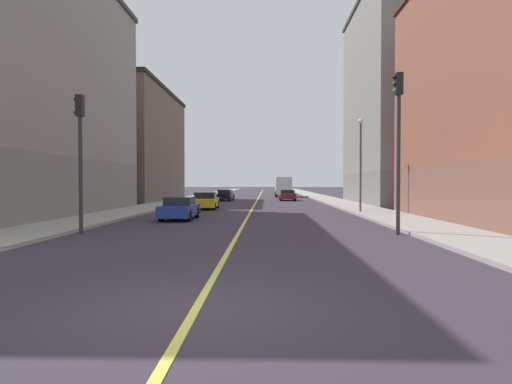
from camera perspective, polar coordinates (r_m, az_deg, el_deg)
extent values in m
plane|color=#362E39|center=(7.90, -7.71, -14.66)|extent=(400.00, 400.00, 0.00)
cube|color=#9E9B93|center=(57.04, 9.01, -0.86)|extent=(3.37, 168.00, 0.15)
cube|color=#9E9B93|center=(57.41, -8.51, -0.85)|extent=(3.37, 168.00, 0.15)
cube|color=#E5D14C|center=(56.56, 0.22, -0.93)|extent=(0.16, 154.00, 0.01)
cube|color=slate|center=(46.73, 18.74, 0.46)|extent=(9.39, 17.38, 3.14)
cube|color=gray|center=(47.68, 18.83, 12.65)|extent=(9.39, 17.38, 17.00)
cube|color=#3B3937|center=(50.14, 18.90, 22.44)|extent=(9.69, 17.68, 0.40)
cube|color=brown|center=(54.02, -16.13, 0.58)|extent=(9.39, 20.19, 3.16)
cube|color=brown|center=(54.32, -16.17, 7.27)|extent=(9.39, 20.19, 9.49)
cube|color=#2B221D|center=(55.06, -16.20, 12.39)|extent=(9.69, 20.49, 0.40)
cylinder|color=#2D2D2D|center=(19.09, 17.98, 3.35)|extent=(0.16, 0.16, 5.77)
cube|color=black|center=(19.50, 18.04, 13.19)|extent=(0.28, 0.32, 0.90)
sphere|color=#320404|center=(19.52, 17.59, 14.00)|extent=(0.20, 0.20, 0.20)
sphere|color=#352204|center=(19.46, 17.58, 13.19)|extent=(0.20, 0.20, 0.20)
sphere|color=green|center=(19.40, 17.57, 12.39)|extent=(0.20, 0.20, 0.20)
cylinder|color=#2D2D2D|center=(19.91, -21.79, 2.03)|extent=(0.16, 0.16, 4.93)
cube|color=black|center=(20.16, -21.86, 10.34)|extent=(0.28, 0.32, 0.90)
sphere|color=#320404|center=(20.27, -22.29, 11.06)|extent=(0.20, 0.20, 0.20)
sphere|color=orange|center=(20.22, -22.28, 10.28)|extent=(0.20, 0.20, 0.20)
sphere|color=black|center=(20.18, -22.27, 9.49)|extent=(0.20, 0.20, 0.20)
cylinder|color=#4C4C51|center=(31.06, 13.40, 3.08)|extent=(0.14, 0.14, 6.05)
sphere|color=#EAEACC|center=(31.32, 13.43, 8.90)|extent=(0.36, 0.36, 0.36)
cube|color=black|center=(52.04, -4.03, -0.55)|extent=(1.95, 4.64, 0.62)
cube|color=black|center=(52.18, -4.01, 0.06)|extent=(1.62, 2.17, 0.47)
cylinder|color=black|center=(53.57, -4.64, -0.72)|extent=(0.25, 0.65, 0.64)
cylinder|color=black|center=(53.34, -2.98, -0.73)|extent=(0.25, 0.65, 0.64)
cylinder|color=black|center=(50.77, -5.13, -0.83)|extent=(0.25, 0.65, 0.64)
cylinder|color=black|center=(50.54, -3.38, -0.84)|extent=(0.25, 0.65, 0.64)
cube|color=gold|center=(35.84, -6.53, -1.34)|extent=(1.91, 4.42, 0.65)
cube|color=black|center=(35.74, -6.55, -0.42)|extent=(1.64, 1.98, 0.51)
cylinder|color=black|center=(37.30, -7.55, -1.59)|extent=(0.23, 0.64, 0.64)
cylinder|color=black|center=(37.11, -5.02, -1.60)|extent=(0.23, 0.64, 0.64)
cylinder|color=black|center=(34.61, -8.15, -1.81)|extent=(0.23, 0.64, 0.64)
cylinder|color=black|center=(34.41, -5.43, -1.83)|extent=(0.23, 0.64, 0.64)
cube|color=maroon|center=(52.74, 4.08, -0.51)|extent=(1.88, 4.32, 0.64)
cube|color=black|center=(52.87, 4.07, 0.06)|extent=(1.63, 2.07, 0.41)
cylinder|color=black|center=(54.04, 3.12, -0.70)|extent=(0.23, 0.64, 0.64)
cylinder|color=black|center=(54.13, 4.88, -0.70)|extent=(0.23, 0.64, 0.64)
cylinder|color=black|center=(51.38, 3.24, -0.81)|extent=(0.23, 0.64, 0.64)
cylinder|color=black|center=(51.48, 5.09, -0.81)|extent=(0.23, 0.64, 0.64)
cube|color=#23389E|center=(26.03, -9.85, -2.34)|extent=(1.75, 4.32, 0.64)
cube|color=black|center=(25.99, -9.85, -1.13)|extent=(1.54, 1.91, 0.46)
cylinder|color=black|center=(27.51, -10.91, -2.61)|extent=(0.22, 0.64, 0.64)
cylinder|color=black|center=(27.21, -7.65, -2.65)|extent=(0.22, 0.64, 0.64)
cylinder|color=black|center=(24.91, -12.24, -3.02)|extent=(0.22, 0.64, 0.64)
cylinder|color=black|center=(24.58, -8.66, -3.07)|extent=(0.22, 0.64, 0.64)
cube|color=maroon|center=(69.11, 3.47, 0.60)|extent=(2.33, 1.95, 2.05)
cube|color=silver|center=(65.43, 3.59, 0.84)|extent=(2.33, 4.58, 2.50)
cylinder|color=black|center=(68.75, 2.59, -0.18)|extent=(0.30, 0.90, 0.90)
cylinder|color=black|center=(68.83, 4.37, -0.18)|extent=(0.30, 0.90, 0.90)
cylinder|color=black|center=(64.45, 2.67, -0.27)|extent=(0.30, 0.90, 0.90)
cylinder|color=black|center=(64.53, 4.56, -0.27)|extent=(0.30, 0.90, 0.90)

